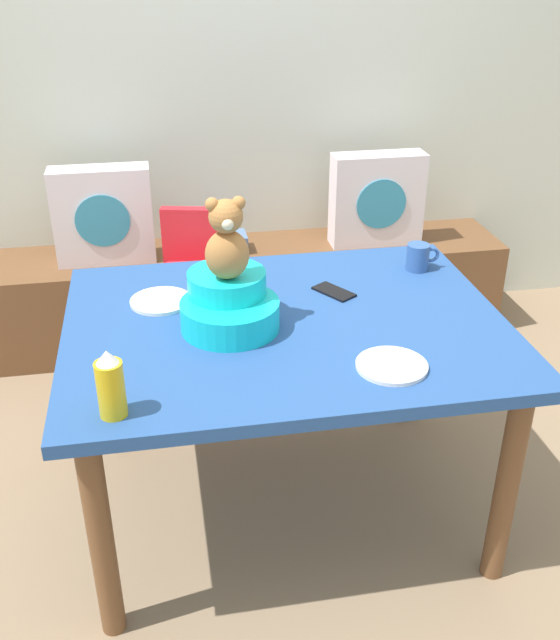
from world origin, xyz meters
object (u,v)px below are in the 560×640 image
(dinner_plate_far, at_px, (161,301))
(infant_seat_teal, at_px, (229,304))
(pillow_floral_left, at_px, (103,216))
(book_stack, at_px, (226,243))
(cell_phone, at_px, (334,292))
(pillow_floral_right, at_px, (377,199))
(highchair, at_px, (195,279))
(dinner_plate_near, at_px, (392,366))
(dining_table, at_px, (286,346))
(teddy_bear, at_px, (227,241))
(coffee_mug, at_px, (418,257))
(ketchup_bottle, at_px, (110,385))

(dinner_plate_far, bearing_deg, infant_seat_teal, -43.64)
(pillow_floral_left, relative_size, book_stack, 2.20)
(cell_phone, bearing_deg, dinner_plate_far, 144.29)
(pillow_floral_left, relative_size, pillow_floral_right, 1.00)
(infant_seat_teal, bearing_deg, dinner_plate_far, 136.36)
(book_stack, height_order, cell_phone, cell_phone)
(dinner_plate_far, xyz_separation_m, cell_phone, (0.57, -0.03, -0.00))
(highchair, distance_m, dinner_plate_near, 1.27)
(book_stack, distance_m, dining_table, 1.28)
(infant_seat_teal, xyz_separation_m, teddy_bear, (0.00, -0.00, 0.21))
(pillow_floral_right, distance_m, infant_seat_teal, 1.52)
(dining_table, relative_size, coffee_mug, 11.33)
(dining_table, height_order, highchair, highchair)
(infant_seat_teal, distance_m, dinner_plate_near, 0.53)
(cell_phone, bearing_deg, ketchup_bottle, -173.50)
(pillow_floral_right, distance_m, dinner_plate_far, 1.49)
(teddy_bear, bearing_deg, book_stack, 84.55)
(book_stack, relative_size, infant_seat_teal, 0.61)
(dinner_plate_near, distance_m, cell_phone, 0.49)
(pillow_floral_right, xyz_separation_m, book_stack, (-0.73, 0.02, -0.18))
(pillow_floral_right, relative_size, dinner_plate_far, 2.20)
(ketchup_bottle, bearing_deg, book_stack, 74.72)
(highchair, distance_m, coffee_mug, 0.97)
(infant_seat_teal, bearing_deg, teddy_bear, -90.00)
(book_stack, bearing_deg, dinner_plate_near, -79.62)
(dining_table, height_order, ketchup_bottle, ketchup_bottle)
(pillow_floral_left, xyz_separation_m, ketchup_bottle, (0.09, -1.66, 0.15))
(highchair, bearing_deg, dinner_plate_far, -102.87)
(pillow_floral_right, bearing_deg, highchair, -155.43)
(pillow_floral_left, height_order, coffee_mug, pillow_floral_left)
(coffee_mug, distance_m, dinner_plate_far, 0.92)
(coffee_mug, bearing_deg, dining_table, -150.64)
(pillow_floral_left, height_order, highchair, pillow_floral_left)
(pillow_floral_right, height_order, dinner_plate_far, pillow_floral_right)
(pillow_floral_right, height_order, coffee_mug, pillow_floral_right)
(pillow_floral_left, xyz_separation_m, teddy_bear, (0.43, -1.25, 0.34))
(pillow_floral_right, xyz_separation_m, dinner_plate_near, (-0.44, -1.57, 0.07))
(pillow_floral_right, distance_m, highchair, 1.01)
(pillow_floral_left, distance_m, coffee_mug, 1.49)
(pillow_floral_right, bearing_deg, ketchup_bottle, -125.65)
(book_stack, xyz_separation_m, dining_table, (0.05, -1.27, 0.15))
(ketchup_bottle, height_order, dinner_plate_near, ketchup_bottle)
(highchair, bearing_deg, cell_phone, -57.31)
(book_stack, height_order, infant_seat_teal, infant_seat_teal)
(highchair, height_order, ketchup_bottle, ketchup_bottle)
(dining_table, xyz_separation_m, highchair, (-0.23, 0.83, -0.13))
(pillow_floral_left, xyz_separation_m, dinner_plate_far, (0.23, -1.05, 0.07))
(coffee_mug, xyz_separation_m, dinner_plate_near, (-0.30, -0.62, -0.04))
(pillow_floral_left, bearing_deg, ketchup_bottle, -86.84)
(highchair, height_order, cell_phone, highchair)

